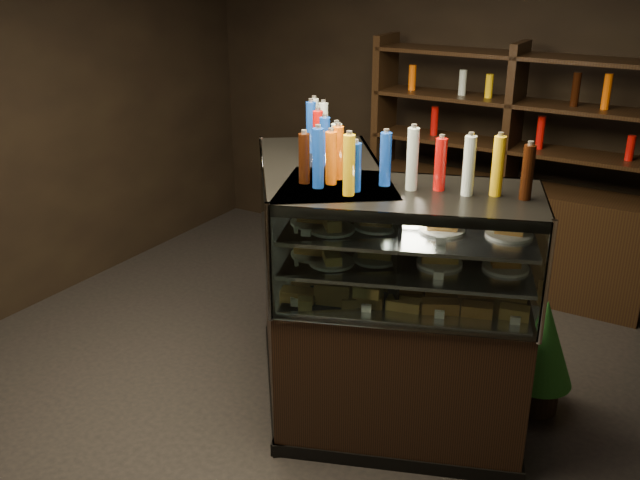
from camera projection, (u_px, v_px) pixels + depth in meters
The scene contains 7 objects.
ground at pixel (313, 382), 4.67m from camera, with size 5.00×5.00×0.00m, color black.
room_shell at pixel (311, 84), 3.94m from camera, with size 5.02×5.02×3.01m.
display_case at pixel (360, 337), 4.22m from camera, with size 2.08×1.51×1.50m.
food_display at pixel (361, 241), 3.98m from camera, with size 1.72×1.10×0.46m.
bottles_top at pixel (364, 152), 3.80m from camera, with size 1.55×0.96×0.30m.
potted_conifer at pixel (543, 340), 4.23m from camera, with size 0.39×0.39×0.84m.
back_shelving at pixel (503, 217), 5.80m from camera, with size 2.27×0.43×2.00m.
Camera 1 is at (2.06, -3.40, 2.62)m, focal length 40.00 mm.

